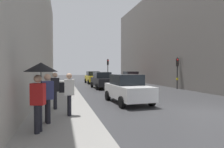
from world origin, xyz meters
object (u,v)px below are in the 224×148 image
(traffic_light_mid_street, at_px, (177,67))
(car_dark_suv, at_px, (102,80))
(car_red_sedan, at_px, (130,78))
(pedestrian_with_black_backpack, at_px, (68,92))
(car_yellow_taxi, at_px, (93,77))
(car_white_compact, at_px, (127,89))
(traffic_light_far_median, at_px, (108,66))
(pedestrian_with_grey_backpack, at_px, (46,95))
(pedestrian_with_umbrella, at_px, (40,78))
(pedestrian_in_dark_coat, at_px, (55,89))

(traffic_light_mid_street, height_order, car_dark_suv, traffic_light_mid_street)
(car_red_sedan, bearing_deg, pedestrian_with_black_backpack, -117.64)
(car_yellow_taxi, relative_size, pedestrian_with_black_backpack, 2.41)
(car_red_sedan, xyz_separation_m, car_white_compact, (-5.21, -13.89, 0.00))
(car_dark_suv, bearing_deg, traffic_light_far_median, 73.05)
(pedestrian_with_grey_backpack, bearing_deg, car_dark_suv, 70.01)
(traffic_light_far_median, bearing_deg, car_dark_suv, -106.95)
(car_yellow_taxi, bearing_deg, pedestrian_with_umbrella, -103.13)
(car_dark_suv, relative_size, pedestrian_with_black_backpack, 2.41)
(car_red_sedan, bearing_deg, pedestrian_in_dark_coat, -121.52)
(traffic_light_mid_street, relative_size, car_white_compact, 0.77)
(car_red_sedan, height_order, pedestrian_with_grey_backpack, pedestrian_with_grey_backpack)
(car_red_sedan, xyz_separation_m, pedestrian_in_dark_coat, (-9.46, -15.42, 0.25))
(traffic_light_far_median, xyz_separation_m, car_red_sedan, (2.12, -4.34, -1.66))
(pedestrian_with_grey_backpack, bearing_deg, pedestrian_in_dark_coat, 84.95)
(traffic_light_mid_street, distance_m, car_red_sedan, 7.92)
(car_white_compact, xyz_separation_m, pedestrian_with_black_backpack, (-3.68, -3.08, 0.29))
(pedestrian_with_grey_backpack, bearing_deg, traffic_light_mid_street, 40.71)
(pedestrian_with_black_backpack, distance_m, pedestrian_in_dark_coat, 1.65)
(car_yellow_taxi, xyz_separation_m, pedestrian_in_dark_coat, (-4.69, -17.92, 0.25))
(traffic_light_far_median, xyz_separation_m, car_dark_suv, (-2.79, -9.15, -1.66))
(traffic_light_far_median, relative_size, pedestrian_with_umbrella, 1.72)
(car_white_compact, xyz_separation_m, car_yellow_taxi, (0.44, 16.38, 0.00))
(pedestrian_in_dark_coat, bearing_deg, traffic_light_far_median, 69.63)
(traffic_light_mid_street, xyz_separation_m, car_white_compact, (-7.81, -6.54, -1.41))
(car_red_sedan, bearing_deg, traffic_light_mid_street, -70.49)
(traffic_light_far_median, height_order, car_dark_suv, traffic_light_far_median)
(car_dark_suv, xyz_separation_m, pedestrian_with_umbrella, (-4.86, -14.15, 0.96))
(car_yellow_taxi, height_order, pedestrian_with_grey_backpack, pedestrian_with_grey_backpack)
(car_yellow_taxi, distance_m, pedestrian_with_black_backpack, 19.89)
(car_dark_suv, bearing_deg, pedestrian_in_dark_coat, -113.19)
(traffic_light_mid_street, height_order, pedestrian_with_grey_backpack, traffic_light_mid_street)
(traffic_light_far_median, bearing_deg, pedestrian_in_dark_coat, -110.37)
(car_white_compact, bearing_deg, traffic_light_mid_street, 39.93)
(car_dark_suv, relative_size, pedestrian_with_grey_backpack, 2.41)
(traffic_light_far_median, relative_size, pedestrian_with_grey_backpack, 2.08)
(traffic_light_far_median, relative_size, pedestrian_with_black_backpack, 2.08)
(car_red_sedan, height_order, car_yellow_taxi, same)
(pedestrian_with_umbrella, distance_m, pedestrian_with_grey_backpack, 1.24)
(car_yellow_taxi, bearing_deg, pedestrian_with_black_backpack, -101.94)
(pedestrian_with_grey_backpack, bearing_deg, pedestrian_with_black_backpack, 50.15)
(car_white_compact, height_order, pedestrian_with_umbrella, pedestrian_with_umbrella)
(pedestrian_with_umbrella, xyz_separation_m, pedestrian_in_dark_coat, (0.32, 3.53, -0.71))
(traffic_light_mid_street, relative_size, car_yellow_taxi, 0.78)
(car_white_compact, bearing_deg, traffic_light_far_median, 80.38)
(traffic_light_mid_street, bearing_deg, car_red_sedan, 109.51)
(pedestrian_with_umbrella, bearing_deg, car_yellow_taxi, 76.87)
(car_red_sedan, distance_m, car_yellow_taxi, 5.38)
(pedestrian_with_umbrella, bearing_deg, pedestrian_with_black_backpack, 65.89)
(traffic_light_far_median, bearing_deg, car_white_compact, -99.62)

